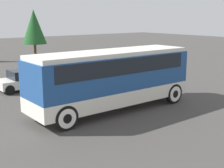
# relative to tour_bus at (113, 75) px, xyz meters

# --- Properties ---
(ground_plane) EXTENTS (120.00, 120.00, 0.00)m
(ground_plane) POSITION_rel_tour_bus_xyz_m (-0.10, 0.00, -1.95)
(ground_plane) COLOR #423F3D
(tour_bus) EXTENTS (9.26, 2.61, 3.23)m
(tour_bus) POSITION_rel_tour_bus_xyz_m (0.00, 0.00, 0.00)
(tour_bus) COLOR silver
(tour_bus) RESTS_ON ground_plane
(parked_car_near) EXTENTS (4.36, 1.90, 1.40)m
(parked_car_near) POSITION_rel_tour_bus_xyz_m (-1.55, 7.60, -1.26)
(parked_car_near) COLOR silver
(parked_car_near) RESTS_ON ground_plane
(parked_car_mid) EXTENTS (4.73, 1.94, 1.44)m
(parked_car_mid) POSITION_rel_tour_bus_xyz_m (3.17, 5.67, -1.22)
(parked_car_mid) COLOR black
(parked_car_mid) RESTS_ON ground_plane
(tree_right) EXTENTS (2.64, 2.64, 5.74)m
(tree_right) POSITION_rel_tour_bus_xyz_m (4.56, 19.72, 1.91)
(tree_right) COLOR brown
(tree_right) RESTS_ON ground_plane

